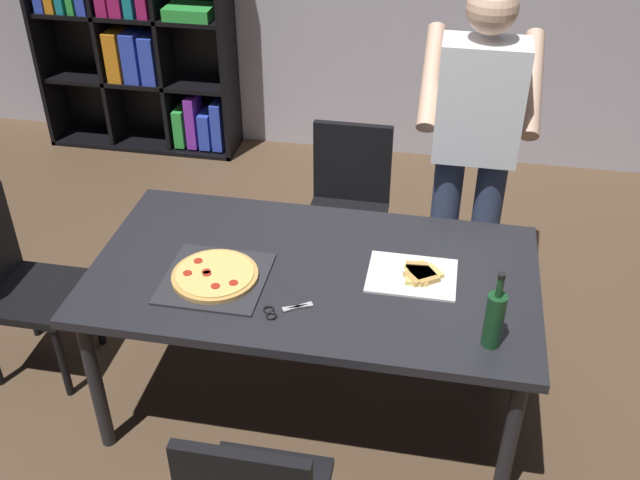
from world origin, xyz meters
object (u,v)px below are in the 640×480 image
object	(u,v)px
dining_table	(313,283)
person_serving_pizza	(474,145)
pepperoni_pizza_on_tray	(215,276)
bookshelf	(131,5)
wine_bottle	(494,318)
kitchen_scissors	(280,310)
chair_left_end	(14,278)
chair_far_side	(349,198)

from	to	relation	value
dining_table	person_serving_pizza	distance (m)	1.03
pepperoni_pizza_on_tray	bookshelf	bearing A→B (deg)	118.46
bookshelf	wine_bottle	xyz separation A→B (m)	(2.46, -2.70, -0.17)
person_serving_pizza	kitchen_scissors	size ratio (longest dim) A/B	9.02
pepperoni_pizza_on_tray	wine_bottle	world-z (taller)	wine_bottle
chair_left_end	pepperoni_pizza_on_tray	distance (m)	1.06
chair_left_end	person_serving_pizza	bearing A→B (deg)	20.76
pepperoni_pizza_on_tray	wine_bottle	distance (m)	1.12
chair_left_end	bookshelf	size ratio (longest dim) A/B	0.46
person_serving_pizza	pepperoni_pizza_on_tray	world-z (taller)	person_serving_pizza
kitchen_scissors	chair_left_end	bearing A→B (deg)	167.92
dining_table	kitchen_scissors	world-z (taller)	kitchen_scissors
chair_far_side	kitchen_scissors	size ratio (longest dim) A/B	4.64
chair_left_end	chair_far_side	bearing A→B (deg)	35.06
wine_bottle	kitchen_scissors	distance (m)	0.80
bookshelf	person_serving_pizza	distance (m)	2.85
dining_table	wine_bottle	xyz separation A→B (m)	(0.72, -0.32, 0.19)
bookshelf	pepperoni_pizza_on_tray	bearing A→B (deg)	-61.54
person_serving_pizza	wine_bottle	distance (m)	1.10
wine_bottle	kitchen_scissors	bearing A→B (deg)	177.49
dining_table	kitchen_scissors	size ratio (longest dim) A/B	9.46
chair_left_end	person_serving_pizza	distance (m)	2.21
bookshelf	pepperoni_pizza_on_tray	size ratio (longest dim) A/B	4.74
chair_far_side	person_serving_pizza	distance (m)	0.81
bookshelf	wine_bottle	size ratio (longest dim) A/B	6.17
chair_left_end	bookshelf	distance (m)	2.46
chair_left_end	bookshelf	bearing A→B (deg)	98.06
person_serving_pizza	chair_left_end	bearing A→B (deg)	-159.24
chair_far_side	kitchen_scissors	xyz separation A→B (m)	(-0.07, -1.27, 0.24)
bookshelf	wine_bottle	bearing A→B (deg)	-47.66
chair_far_side	person_serving_pizza	xyz separation A→B (m)	(0.61, -0.22, 0.49)
chair_left_end	dining_table	bearing A→B (deg)	0.00
chair_far_side	chair_left_end	size ratio (longest dim) A/B	1.00
chair_left_end	bookshelf	xyz separation A→B (m)	(-0.34, 2.38, 0.53)
chair_left_end	person_serving_pizza	xyz separation A→B (m)	(2.02, 0.76, 0.49)
person_serving_pizza	dining_table	bearing A→B (deg)	-128.77
dining_table	kitchen_scissors	xyz separation A→B (m)	(-0.07, -0.28, 0.07)
person_serving_pizza	kitchen_scissors	world-z (taller)	person_serving_pizza
bookshelf	wine_bottle	world-z (taller)	bookshelf
wine_bottle	kitchen_scissors	size ratio (longest dim) A/B	1.63
dining_table	chair_left_end	size ratio (longest dim) A/B	2.04
chair_left_end	pepperoni_pizza_on_tray	xyz separation A→B (m)	(1.03, -0.14, 0.25)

